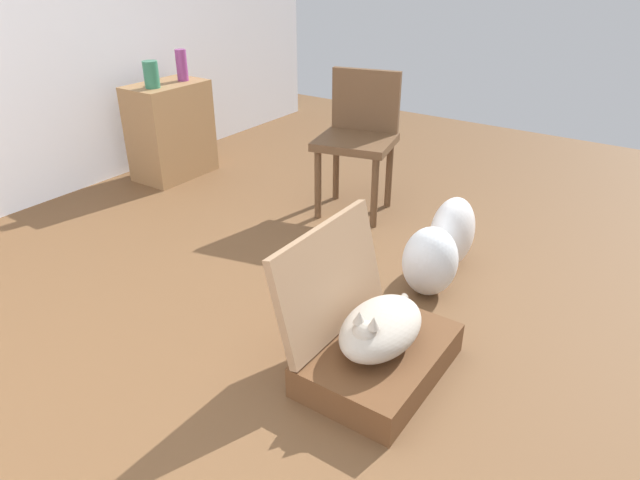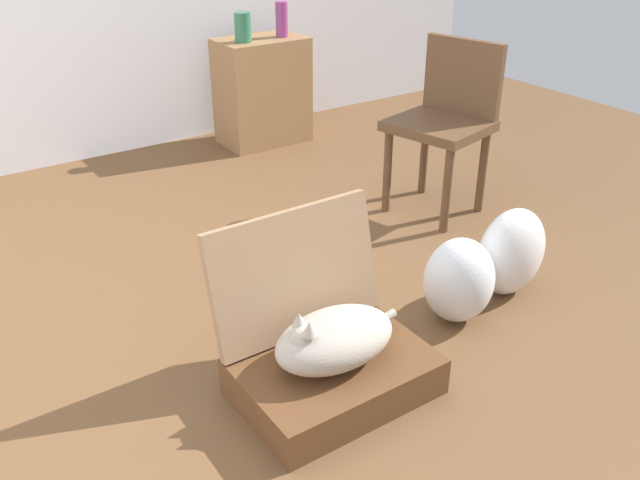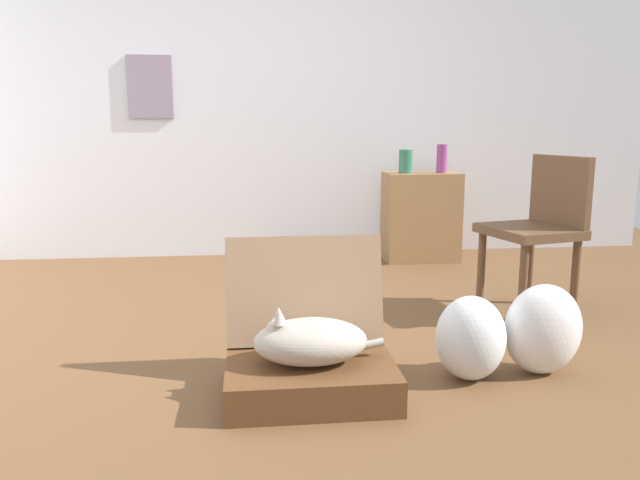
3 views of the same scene
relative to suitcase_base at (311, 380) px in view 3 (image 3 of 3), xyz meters
The scene contains 11 objects.
ground_plane 0.56m from the suitcase_base, 93.85° to the left, with size 7.68×7.68×0.00m, color brown.
wall_back 3.07m from the suitcase_base, 90.80° to the left, with size 6.40×0.15×2.60m.
suitcase_base is the anchor object (origin of this frame).
suitcase_lid 0.38m from the suitcase_base, 90.00° to the left, with size 0.66×0.46×0.04m, color #9B7756.
cat 0.16m from the suitcase_base, behind, with size 0.52×0.28×0.22m.
plastic_bag_white 0.69m from the suitcase_base, ahead, with size 0.29×0.27×0.36m, color silver.
plastic_bag_clear 1.02m from the suitcase_base, ahead, with size 0.34×0.22×0.39m, color white.
side_table 2.66m from the suitcase_base, 65.18° to the left, with size 0.57×0.36×0.69m, color olive.
vase_tall 2.65m from the suitcase_base, 67.72° to the left, with size 0.10×0.10×0.18m, color #2D7051.
vase_short 2.78m from the suitcase_base, 62.08° to the left, with size 0.08×0.08×0.22m, color #8C387A.
chair 1.71m from the suitcase_base, 34.39° to the left, with size 0.52×0.55×0.89m.
Camera 3 is at (-0.18, -2.77, 1.04)m, focal length 34.04 mm.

